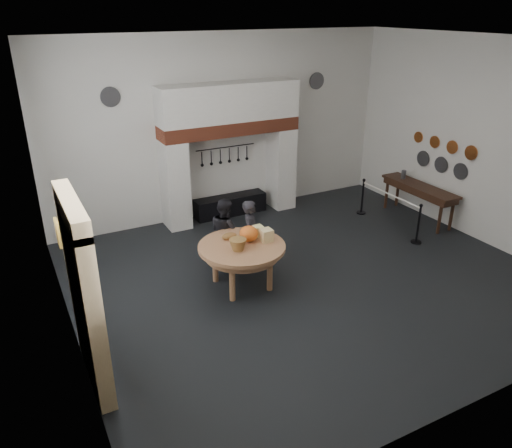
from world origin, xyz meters
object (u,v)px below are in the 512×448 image
barrier_post_near (418,225)px  iron_range (230,205)px  barrier_post_far (362,197)px  visitor_far (225,232)px  side_table (420,186)px  visitor_near (251,234)px  work_table (242,247)px

barrier_post_near → iron_range: bearing=131.0°
barrier_post_far → iron_range: bearing=153.3°
barrier_post_near → visitor_far: bearing=165.1°
side_table → barrier_post_near: bearing=-133.5°
visitor_near → visitor_far: visitor_near is taller
barrier_post_near → barrier_post_far: bearing=90.0°
work_table → barrier_post_near: size_ratio=1.85×
visitor_far → barrier_post_far: bearing=-84.8°
visitor_near → barrier_post_near: size_ratio=1.64×
iron_range → side_table: side_table is taller
iron_range → work_table: bearing=-111.3°
iron_range → barrier_post_near: bearing=-49.0°
work_table → visitor_far: bearing=83.8°
side_table → barrier_post_far: same height
visitor_near → side_table: (4.92, 0.32, 0.13)m
iron_range → visitor_far: bearing=-116.9°
visitor_far → barrier_post_near: 4.46m
iron_range → side_table: bearing=-31.2°
visitor_near → barrier_post_far: 4.11m
visitor_far → barrier_post_near: (4.30, -1.15, -0.28)m
visitor_near → side_table: visitor_near is taller
iron_range → visitor_near: visitor_near is taller
iron_range → visitor_far: size_ratio=1.31×
work_table → visitor_far: size_ratio=1.15×
iron_range → barrier_post_far: size_ratio=2.11×
iron_range → side_table: (4.10, -2.48, 0.62)m
iron_range → side_table: 4.83m
iron_range → barrier_post_far: barrier_post_far is taller
work_table → barrier_post_near: barrier_post_near is taller
side_table → barrier_post_far: 1.44m
iron_range → work_table: 3.70m
barrier_post_near → visitor_near: bearing=169.1°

